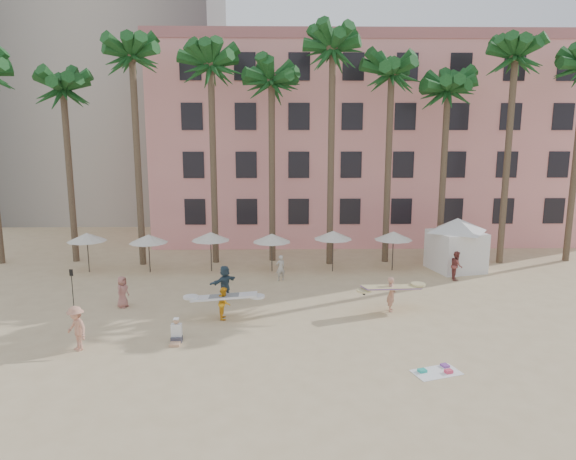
# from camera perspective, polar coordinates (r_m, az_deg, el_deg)

# --- Properties ---
(ground) EXTENTS (120.00, 120.00, 0.00)m
(ground) POSITION_cam_1_polar(r_m,az_deg,el_deg) (22.21, 0.44, -13.13)
(ground) COLOR #D1B789
(ground) RESTS_ON ground
(pink_hotel) EXTENTS (35.00, 14.00, 16.00)m
(pink_hotel) POSITION_cam_1_polar(r_m,az_deg,el_deg) (46.92, 8.31, 9.41)
(pink_hotel) COLOR pink
(pink_hotel) RESTS_ON ground
(palm_row) EXTENTS (44.40, 5.40, 16.30)m
(palm_row) POSITION_cam_1_polar(r_m,az_deg,el_deg) (35.54, 0.68, 17.16)
(palm_row) COLOR brown
(palm_row) RESTS_ON ground
(umbrella_row) EXTENTS (22.50, 2.70, 2.73)m
(umbrella_row) POSITION_cam_1_polar(r_m,az_deg,el_deg) (33.56, -5.23, -0.76)
(umbrella_row) COLOR #332B23
(umbrella_row) RESTS_ON ground
(cabana) EXTENTS (5.43, 5.43, 3.50)m
(cabana) POSITION_cam_1_polar(r_m,az_deg,el_deg) (35.61, 18.22, -1.02)
(cabana) COLOR silver
(cabana) RESTS_ON ground
(beach_towel) EXTENTS (2.02, 1.51, 0.14)m
(beach_towel) POSITION_cam_1_polar(r_m,az_deg,el_deg) (21.10, 16.23, -14.83)
(beach_towel) COLOR white
(beach_towel) RESTS_ON ground
(carrier_yellow) EXTENTS (3.23, 1.73, 1.79)m
(carrier_yellow) POSITION_cam_1_polar(r_m,az_deg,el_deg) (26.86, 11.41, -6.76)
(carrier_yellow) COLOR tan
(carrier_yellow) RESTS_ON ground
(carrier_white) EXTENTS (3.25, 0.83, 1.59)m
(carrier_white) POSITION_cam_1_polar(r_m,az_deg,el_deg) (25.53, -7.11, -7.88)
(carrier_white) COLOR #FFAF1A
(carrier_white) RESTS_ON ground
(beachgoers) EXTENTS (20.62, 11.39, 1.92)m
(beachgoers) POSITION_cam_1_polar(r_m,az_deg,el_deg) (27.15, -6.20, -6.61)
(beachgoers) COLOR #B8B0A3
(beachgoers) RESTS_ON ground
(paddle) EXTENTS (0.18, 0.04, 2.23)m
(paddle) POSITION_cam_1_polar(r_m,az_deg,el_deg) (28.34, -22.86, -5.64)
(paddle) COLOR black
(paddle) RESTS_ON ground
(seated_man) EXTENTS (0.47, 0.81, 1.06)m
(seated_man) POSITION_cam_1_polar(r_m,az_deg,el_deg) (23.30, -12.30, -11.24)
(seated_man) COLOR #3F3F4C
(seated_man) RESTS_ON ground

